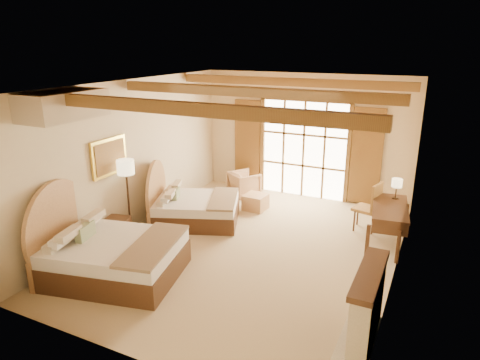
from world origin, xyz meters
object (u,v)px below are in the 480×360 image
Objects in this scene: bed_far at (190,205)px; nightstand at (117,231)px; armchair at (244,184)px; bed_near at (107,251)px; desk at (388,224)px.

nightstand is (-0.72, -1.63, -0.11)m from bed_far.
armchair is at bearing 59.18° from nightstand.
bed_near reaches higher than nightstand.
bed_near is 1.07× the size of bed_far.
bed_near is 4.77m from armchair.
nightstand is 0.76× the size of armchair.
bed_far is at bearing -178.28° from desk.
bed_near reaches higher than armchair.
desk is (3.86, -1.41, 0.12)m from armchair.
desk is at bearing 10.65° from nightstand.
armchair is 4.11m from desk.
bed_near is at bearing 118.37° from armchair.
armchair is (0.44, 4.75, -0.12)m from bed_near.
bed_far is at bearing 76.27° from bed_near.
bed_far reaches higher than nightstand.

